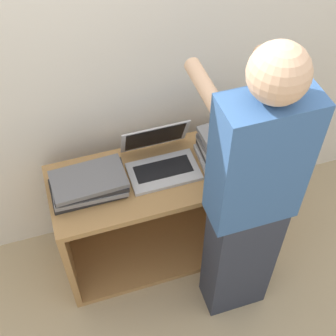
# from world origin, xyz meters

# --- Properties ---
(ground_plane) EXTENTS (12.00, 12.00, 0.00)m
(ground_plane) POSITION_xyz_m (0.00, 0.00, 0.00)
(ground_plane) COLOR tan
(wall_back) EXTENTS (8.00, 0.05, 2.40)m
(wall_back) POSITION_xyz_m (0.00, 0.61, 1.20)
(wall_back) COLOR silver
(wall_back) RESTS_ON ground_plane
(cart) EXTENTS (1.24, 0.50, 0.73)m
(cart) POSITION_xyz_m (0.00, 0.32, 0.37)
(cart) COLOR #A87A47
(cart) RESTS_ON ground_plane
(laptop_open) EXTENTS (0.37, 0.32, 0.23)m
(laptop_open) POSITION_xyz_m (0.00, 0.30, 0.78)
(laptop_open) COLOR #B7B7BC
(laptop_open) RESTS_ON cart
(laptop_stack_left) EXTENTS (0.40, 0.25, 0.11)m
(laptop_stack_left) POSITION_xyz_m (-0.40, 0.25, 0.79)
(laptop_stack_left) COLOR #232326
(laptop_stack_left) RESTS_ON cart
(laptop_stack_right) EXTENTS (0.40, 0.25, 0.18)m
(laptop_stack_right) POSITION_xyz_m (0.41, 0.25, 0.83)
(laptop_stack_right) COLOR #B7B7BC
(laptop_stack_right) RESTS_ON cart
(person) EXTENTS (0.40, 0.54, 1.76)m
(person) POSITION_xyz_m (0.28, -0.18, 0.89)
(person) COLOR #2D3342
(person) RESTS_ON ground_plane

